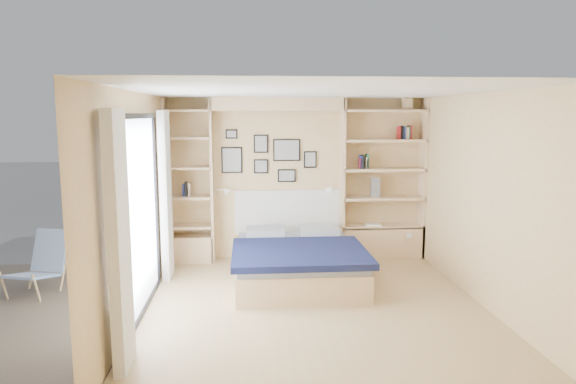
{
  "coord_description": "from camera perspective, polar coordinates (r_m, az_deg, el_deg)",
  "views": [
    {
      "loc": [
        -0.77,
        -5.72,
        2.25
      ],
      "look_at": [
        -0.24,
        0.9,
        1.24
      ],
      "focal_mm": 32.0,
      "sensor_mm": 36.0,
      "label": 1
    }
  ],
  "objects": [
    {
      "name": "room_shell",
      "position": [
        7.35,
        -1.55,
        -0.55
      ],
      "size": [
        4.5,
        4.5,
        4.5
      ],
      "color": "#E0BE82",
      "rests_on": "ground"
    },
    {
      "name": "bed",
      "position": [
        7.06,
        0.98,
        -7.59
      ],
      "size": [
        1.73,
        2.29,
        1.07
      ],
      "color": "#D7B182",
      "rests_on": "ground"
    },
    {
      "name": "photo_gallery",
      "position": [
        7.98,
        -2.31,
        3.98
      ],
      "size": [
        1.48,
        0.02,
        0.82
      ],
      "color": "black",
      "rests_on": "ground"
    },
    {
      "name": "deck_chair",
      "position": [
        7.24,
        -25.8,
        -7.21
      ],
      "size": [
        0.67,
        0.89,
        0.8
      ],
      "rotation": [
        0.0,
        0.0,
        -0.27
      ],
      "color": "tan",
      "rests_on": "ground"
    },
    {
      "name": "reading_lamps",
      "position": [
        7.82,
        -1.11,
        0.18
      ],
      "size": [
        1.92,
        0.12,
        0.15
      ],
      "color": "silver",
      "rests_on": "ground"
    },
    {
      "name": "ground",
      "position": [
        6.2,
        2.91,
        -12.67
      ],
      "size": [
        4.5,
        4.5,
        0.0
      ],
      "primitive_type": "plane",
      "color": "tan",
      "rests_on": "ground"
    },
    {
      "name": "shelf_decor",
      "position": [
        8.03,
        8.75,
        4.53
      ],
      "size": [
        3.53,
        0.23,
        2.03
      ],
      "color": "#A62B4C",
      "rests_on": "ground"
    }
  ]
}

